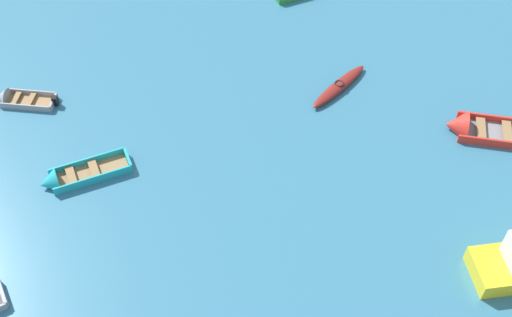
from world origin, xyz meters
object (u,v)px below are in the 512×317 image
rowboat_red_outer_left (473,129)px  kayak_maroon_foreground_center (339,86)px  rowboat_grey_cluster_outer (15,99)px  rowboat_turquoise_far_back (68,178)px

rowboat_red_outer_left → kayak_maroon_foreground_center: bearing=168.0°
rowboat_grey_cluster_outer → rowboat_red_outer_left: rowboat_red_outer_left is taller
rowboat_turquoise_far_back → rowboat_red_outer_left: bearing=23.5°
kayak_maroon_foreground_center → rowboat_turquoise_far_back: rowboat_turquoise_far_back is taller
kayak_maroon_foreground_center → rowboat_grey_cluster_outer: bearing=-162.5°
kayak_maroon_foreground_center → rowboat_red_outer_left: (6.02, -1.28, 0.01)m
kayak_maroon_foreground_center → rowboat_red_outer_left: size_ratio=0.83×
rowboat_grey_cluster_outer → rowboat_turquoise_far_back: bearing=-40.3°
rowboat_grey_cluster_outer → rowboat_red_outer_left: bearing=8.9°
kayak_maroon_foreground_center → rowboat_turquoise_far_back: bearing=-140.0°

